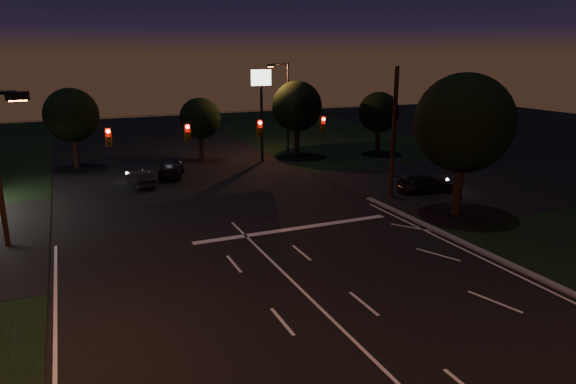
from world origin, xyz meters
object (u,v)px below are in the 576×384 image
utility_pole_right (390,197)px  car_cross (427,184)px  tree_right_near (462,124)px  car_oncoming_a (171,167)px  car_oncoming_b (141,178)px

utility_pole_right → car_cross: 3.21m
tree_right_near → car_oncoming_a: size_ratio=1.90×
tree_right_near → car_oncoming_a: 23.10m
utility_pole_right → tree_right_near: size_ratio=1.03×
car_cross → tree_right_near: bearing=172.3°
car_oncoming_a → car_oncoming_b: car_oncoming_a is taller
car_oncoming_a → car_cross: bearing=158.2°
car_cross → car_oncoming_b: bearing=72.7°
tree_right_near → car_cross: tree_right_near is taller
utility_pole_right → tree_right_near: bearing=-72.5°
car_oncoming_b → car_cross: bearing=147.1°
car_oncoming_a → car_oncoming_b: (-2.74, -2.39, -0.15)m
tree_right_near → car_cross: bearing=71.6°
tree_right_near → car_oncoming_a: tree_right_near is taller
utility_pole_right → car_oncoming_b: 18.69m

